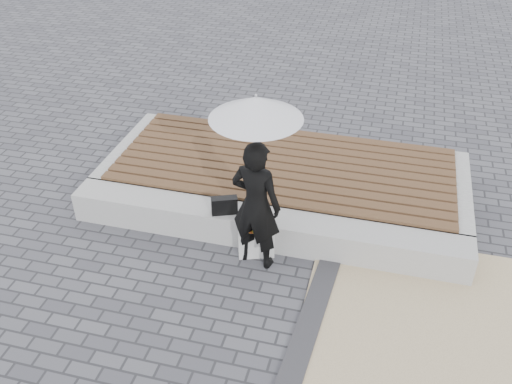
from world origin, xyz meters
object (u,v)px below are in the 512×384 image
parasol (256,108)px  handbag (224,205)px  canvas_tote (256,240)px  seating_ledge (264,228)px  woman (256,205)px

parasol → handbag: size_ratio=3.91×
parasol → canvas_tote: size_ratio=2.78×
parasol → canvas_tote: (-0.03, 0.11, -1.80)m
seating_ledge → parasol: bearing=-89.1°
seating_ledge → parasol: parasol is taller
woman → parasol: size_ratio=1.31×
handbag → canvas_tote: bearing=-46.3°
handbag → woman: bearing=-55.2°
canvas_tote → handbag: bearing=136.9°
seating_ledge → canvas_tote: (-0.02, -0.28, 0.02)m
seating_ledge → handbag: size_ratio=15.60×
woman → handbag: 0.65m
parasol → handbag: (-0.48, 0.31, -1.52)m
parasol → canvas_tote: bearing=103.7°
canvas_tote → seating_ledge: bearing=66.6°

